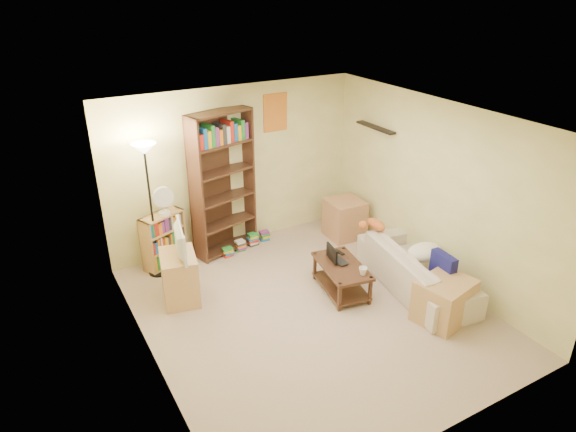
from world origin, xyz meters
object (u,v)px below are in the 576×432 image
Objects in this scene: short_bookshelf at (164,240)px; floor_lamp at (147,172)px; laptop at (341,259)px; mug at (363,271)px; side_table at (345,218)px; tv_stand at (180,277)px; desk_fan at (163,200)px; coffee_table at (342,274)px; tabby_cat at (374,224)px; sofa at (416,269)px; television at (176,241)px; end_cabinet at (444,300)px; tall_bookshelf at (223,181)px.

floor_lamp is (-0.16, -0.16, 1.14)m from short_bookshelf.
mug is (0.03, -0.46, 0.04)m from laptop.
side_table is (2.85, -0.52, -0.10)m from short_bookshelf.
laptop is 2.16m from tv_stand.
side_table reaches higher than laptop.
mug is at bearing -48.34° from desk_fan.
coffee_table is 1.51× the size of tv_stand.
short_bookshelf is (-1.92, 1.73, -0.01)m from laptop.
floor_lamp is at bearing 154.94° from tabby_cat.
sofa is at bearing -35.62° from floor_lamp.
laptop reaches higher than coffee_table.
coffee_table is 1.41× the size of television.
laptop is (-0.88, 0.54, 0.14)m from sofa.
television is at bearing -98.61° from desk_fan.
end_cabinet reaches higher than coffee_table.
tv_stand is 1.55× the size of desk_fan.
tall_bookshelf is at bearing -35.71° from television.
short_bookshelf is at bearing 44.45° from floor_lamp.
tabby_cat is 3.06m from short_bookshelf.
mug is at bearing -108.74° from television.
tv_stand is (-1.95, 0.90, 0.07)m from coffee_table.
sofa is 0.87m from mug.
television is (-2.05, 1.23, 0.40)m from mug.
coffee_table is 2.34× the size of desk_fan.
side_table is 0.96× the size of end_cabinet.
desk_fan is (-0.92, -0.04, -0.10)m from tall_bookshelf.
floor_lamp is at bearing -151.11° from desk_fan.
laptop is 0.55× the size of end_cabinet.
laptop is 0.51× the size of television.
short_bookshelf is at bearing 165.34° from tall_bookshelf.
tabby_cat is 0.55× the size of short_bookshelf.
floor_lamp is (-2.08, 1.58, 1.13)m from laptop.
tall_bookshelf is (-0.98, 2.19, 0.70)m from mug.
television is at bearing -152.66° from tall_bookshelf.
tall_bookshelf is at bearing 164.46° from side_table.
tabby_cat is (-0.13, 0.80, 0.37)m from sofa.
laptop is at bearing -75.86° from tall_bookshelf.
coffee_table is at bearing -40.04° from floor_lamp.
tv_stand reaches higher than side_table.
sofa is at bearing -65.87° from tall_bookshelf.
tabby_cat is at bearing 18.61° from sofa.
end_cabinet is at bearing -45.73° from floor_lamp.
tabby_cat is 2.83m from tv_stand.
side_table is at bearing 84.32° from end_cabinet.
laptop is 2.84m from floor_lamp.
tall_bookshelf is 3.48× the size of side_table.
tabby_cat is at bearing -100.82° from side_table.
laptop is at bearing 118.48° from end_cabinet.
laptop is 2.59m from short_bookshelf.
sofa is at bearing -102.24° from television.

